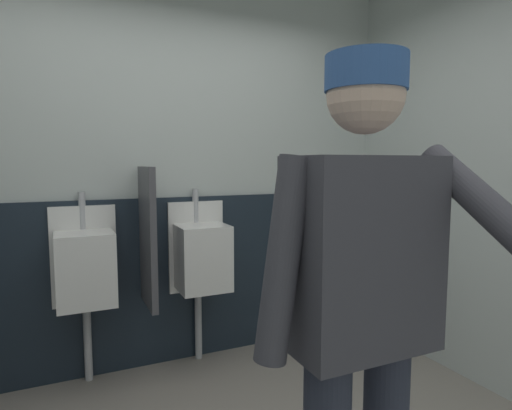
# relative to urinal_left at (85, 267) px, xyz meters

# --- Properties ---
(wall_back) EXTENTS (4.06, 0.12, 2.82)m
(wall_back) POSITION_rel_urinal_left_xyz_m (0.55, 0.22, 0.63)
(wall_back) COLOR silver
(wall_back) RESTS_ON ground_plane
(wainscot_band_back) EXTENTS (3.46, 0.03, 1.18)m
(wainscot_band_back) POSITION_rel_urinal_left_xyz_m (0.55, 0.14, -0.19)
(wainscot_band_back) COLOR #19232D
(wainscot_band_back) RESTS_ON ground_plane
(urinal_left) EXTENTS (0.40, 0.34, 1.24)m
(urinal_left) POSITION_rel_urinal_left_xyz_m (0.00, 0.00, 0.00)
(urinal_left) COLOR white
(urinal_left) RESTS_ON ground_plane
(urinal_middle) EXTENTS (0.40, 0.34, 1.24)m
(urinal_middle) POSITION_rel_urinal_left_xyz_m (0.75, 0.00, 0.00)
(urinal_middle) COLOR white
(urinal_middle) RESTS_ON ground_plane
(privacy_divider_panel) EXTENTS (0.04, 0.40, 0.90)m
(privacy_divider_panel) POSITION_rel_urinal_left_xyz_m (0.37, -0.07, 0.17)
(privacy_divider_panel) COLOR #4C4C51
(person) EXTENTS (0.65, 0.60, 1.72)m
(person) POSITION_rel_urinal_left_xyz_m (0.67, -1.83, 0.24)
(person) COLOR #2D3342
(person) RESTS_ON ground_plane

